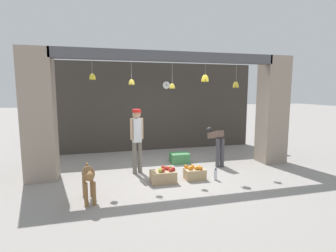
{
  "coord_description": "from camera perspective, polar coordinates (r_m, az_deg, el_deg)",
  "views": [
    {
      "loc": [
        -1.75,
        -6.25,
        2.09
      ],
      "look_at": [
        0.0,
        0.41,
        1.16
      ],
      "focal_mm": 28.0,
      "sensor_mm": 36.0,
      "label": 1
    }
  ],
  "objects": [
    {
      "name": "water_bottle",
      "position": [
        6.35,
        10.32,
        -10.36
      ],
      "size": [
        0.08,
        0.08,
        0.28
      ],
      "color": "silver",
      "rests_on": "ground_plane"
    },
    {
      "name": "shop_pillar_left",
      "position": [
        6.72,
        -26.29,
        2.07
      ],
      "size": [
        0.7,
        0.6,
        3.04
      ],
      "primitive_type": "cube",
      "color": "gray",
      "rests_on": "ground_plane"
    },
    {
      "name": "fruit_crate_apples",
      "position": [
        6.09,
        -1.01,
        -10.8
      ],
      "size": [
        0.57,
        0.39,
        0.36
      ],
      "color": "tan",
      "rests_on": "ground_plane"
    },
    {
      "name": "dog",
      "position": [
        5.2,
        -16.9,
        -10.48
      ],
      "size": [
        0.3,
        0.85,
        0.72
      ],
      "rotation": [
        0.0,
        0.0,
        -1.45
      ],
      "color": "olive",
      "rests_on": "ground_plane"
    },
    {
      "name": "worker_stooping",
      "position": [
        7.46,
        10.48,
        -3.27
      ],
      "size": [
        0.28,
        0.79,
        1.03
      ],
      "rotation": [
        0.0,
        0.0,
        0.08
      ],
      "color": "#424247",
      "rests_on": "ground_plane"
    },
    {
      "name": "ground_plane",
      "position": [
        6.82,
        0.88,
        -10.12
      ],
      "size": [
        60.0,
        60.0,
        0.0
      ],
      "primitive_type": "plane",
      "color": "gray"
    },
    {
      "name": "fruit_crate_oranges",
      "position": [
        6.34,
        5.79,
        -10.14
      ],
      "size": [
        0.48,
        0.34,
        0.33
      ],
      "color": "tan",
      "rests_on": "ground_plane"
    },
    {
      "name": "shop_back_wall",
      "position": [
        9.21,
        -3.75,
        4.16
      ],
      "size": [
        7.5,
        0.12,
        3.04
      ],
      "primitive_type": "cube",
      "color": "#38332D",
      "rests_on": "ground_plane"
    },
    {
      "name": "storefront_awning",
      "position": [
        6.66,
        0.7,
        14.66
      ],
      "size": [
        5.6,
        0.28,
        0.92
      ],
      "color": "#4C4C51"
    },
    {
      "name": "produce_box_green",
      "position": [
        7.7,
        2.5,
        -6.94
      ],
      "size": [
        0.53,
        0.43,
        0.28
      ],
      "primitive_type": "cube",
      "color": "#42844C",
      "rests_on": "ground_plane"
    },
    {
      "name": "wall_clock",
      "position": [
        9.24,
        -0.39,
        8.88
      ],
      "size": [
        0.27,
        0.03,
        0.27
      ],
      "color": "black"
    },
    {
      "name": "shop_pillar_right",
      "position": [
        8.17,
        21.77,
        3.18
      ],
      "size": [
        0.7,
        0.6,
        3.04
      ],
      "primitive_type": "cube",
      "color": "gray",
      "rests_on": "ground_plane"
    },
    {
      "name": "shopkeeper",
      "position": [
        6.62,
        -6.79,
        -2.16
      ],
      "size": [
        0.34,
        0.28,
        1.63
      ],
      "rotation": [
        0.0,
        0.0,
        3.33
      ],
      "color": "#6B665B",
      "rests_on": "ground_plane"
    }
  ]
}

